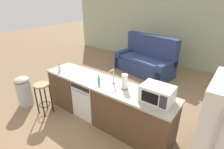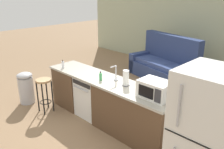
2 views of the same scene
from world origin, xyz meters
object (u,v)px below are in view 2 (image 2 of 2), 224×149
paper_towel_roll (126,78)px  bar_stool (44,88)px  dishwasher (93,96)px  refrigerator (207,144)px  soap_bottle (101,77)px  couch (165,66)px  trash_bin (26,87)px  dish_soap_bottle (63,65)px  microwave (155,89)px

paper_towel_roll → bar_stool: bearing=-158.0°
bar_stool → dishwasher: bearing=37.2°
refrigerator → soap_bottle: size_ratio=9.98×
bar_stool → couch: couch is taller
refrigerator → trash_bin: bearing=-177.6°
dishwasher → trash_bin: dishwasher is taller
dishwasher → trash_bin: size_ratio=1.14×
trash_bin → couch: size_ratio=0.34×
dish_soap_bottle → microwave: bearing=4.2°
dishwasher → soap_bottle: soap_bottle is taller
refrigerator → microwave: 1.24m
trash_bin → paper_towel_roll: bearing=18.0°
dish_soap_bottle → trash_bin: size_ratio=0.24×
trash_bin → couch: (1.40, 3.60, 0.02)m
paper_towel_roll → soap_bottle: size_ratio=1.60×
couch → refrigerator: bearing=-51.6°
soap_bottle → dish_soap_bottle: (-1.12, -0.07, 0.00)m
bar_stool → couch: 3.59m
dishwasher → couch: size_ratio=0.39×
paper_towel_roll → couch: couch is taller
paper_towel_roll → trash_bin: paper_towel_roll is taller
refrigerator → microwave: refrigerator is taller
dish_soap_bottle → couch: 3.17m
refrigerator → trash_bin: (-4.12, -0.17, -0.50)m
microwave → soap_bottle: size_ratio=2.84×
dishwasher → bar_stool: size_ratio=1.14×
dishwasher → bar_stool: bearing=-142.8°
dishwasher → refrigerator: (2.60, -0.55, 0.46)m
microwave → bar_stool: microwave is taller
dish_soap_bottle → couch: couch is taller
refrigerator → couch: 4.41m
bar_stool → trash_bin: bearing=-172.7°
microwave → soap_bottle: bearing=-175.4°
soap_bottle → bar_stool: (-1.18, -0.54, -0.44)m
microwave → couch: bearing=119.4°
refrigerator → soap_bottle: 2.30m
paper_towel_roll → dish_soap_bottle: (-1.62, -0.21, -0.07)m
microwave → soap_bottle: (-1.16, -0.09, -0.07)m
paper_towel_roll → dish_soap_bottle: 1.64m
microwave → dishwasher: bearing=179.9°
bar_stool → trash_bin: size_ratio=1.00×
trash_bin → microwave: bearing=13.4°
microwave → couch: couch is taller
microwave → paper_towel_roll: (-0.65, 0.05, -0.00)m
dishwasher → soap_bottle: (0.35, -0.09, 0.55)m
paper_towel_roll → bar_stool: size_ratio=0.38×
soap_bottle → couch: couch is taller
dishwasher → microwave: size_ratio=1.68×
dishwasher → microwave: microwave is taller
paper_towel_roll → microwave: bearing=-4.2°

